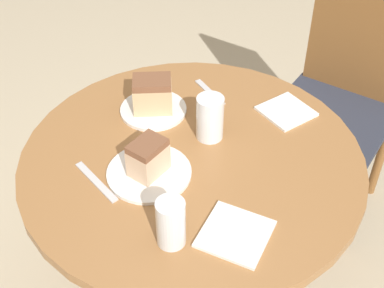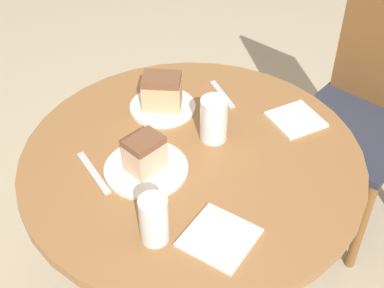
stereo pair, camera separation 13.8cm
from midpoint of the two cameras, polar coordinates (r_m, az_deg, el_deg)
table at (r=1.54m, az=-2.59°, el=-6.22°), size 0.91×0.91×0.70m
chair at (r=2.04m, az=13.74°, el=5.07°), size 0.43×0.42×0.97m
plate_near at (r=1.37m, az=-7.50°, el=-3.19°), size 0.22×0.22×0.01m
plate_far at (r=1.57m, az=-6.68°, el=3.55°), size 0.19×0.19×0.01m
cake_slice_near at (r=1.33m, az=-7.69°, el=-1.59°), size 0.07×0.09×0.09m
cake_slice_far at (r=1.53m, az=-6.84°, el=5.20°), size 0.13×0.13×0.10m
glass_lemonade at (r=1.18m, az=-5.67°, el=-8.73°), size 0.07×0.07×0.12m
glass_water at (r=1.43m, az=-0.84°, el=2.43°), size 0.07×0.07×0.13m
napkin_stack at (r=1.22m, az=1.37°, el=-9.72°), size 0.17×0.17×0.01m
fork at (r=1.37m, az=-13.06°, el=-4.07°), size 0.17×0.06×0.00m
spoon at (r=1.63m, az=-0.53°, el=5.45°), size 0.14×0.08×0.00m
napkin_side at (r=1.56m, az=7.54°, el=3.38°), size 0.17×0.17×0.01m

